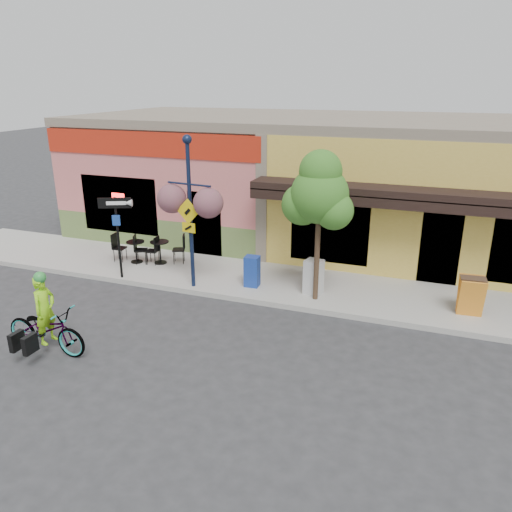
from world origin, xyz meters
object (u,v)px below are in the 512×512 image
(newspaper_box_grey, at_px, (314,277))
(street_tree, at_px, (318,227))
(building, at_px, (322,178))
(cyclist_rider, at_px, (46,320))
(lamp_post, at_px, (190,214))
(bicycle, at_px, (46,329))
(newspaper_box_blue, at_px, (252,271))
(one_way_sign, at_px, (118,238))

(newspaper_box_grey, height_order, street_tree, street_tree)
(building, distance_m, cyclist_rider, 11.55)
(cyclist_rider, height_order, lamp_post, lamp_post)
(bicycle, height_order, newspaper_box_blue, bicycle)
(building, relative_size, newspaper_box_blue, 20.41)
(lamp_post, relative_size, newspaper_box_grey, 4.37)
(bicycle, bearing_deg, building, -17.49)
(building, relative_size, street_tree, 4.50)
(lamp_post, bearing_deg, building, 78.66)
(newspaper_box_blue, bearing_deg, one_way_sign, -172.32)
(one_way_sign, distance_m, newspaper_box_blue, 4.05)
(cyclist_rider, xyz_separation_m, street_tree, (4.96, 4.50, 1.40))
(building, relative_size, bicycle, 8.84)
(building, distance_m, newspaper_box_blue, 6.37)
(cyclist_rider, distance_m, newspaper_box_blue, 5.64)
(newspaper_box_blue, relative_size, newspaper_box_grey, 0.91)
(one_way_sign, bearing_deg, newspaper_box_blue, -13.17)
(cyclist_rider, height_order, one_way_sign, one_way_sign)
(bicycle, distance_m, one_way_sign, 4.20)
(bicycle, relative_size, lamp_post, 0.48)
(newspaper_box_grey, bearing_deg, newspaper_box_blue, -165.12)
(bicycle, relative_size, one_way_sign, 0.84)
(one_way_sign, distance_m, newspaper_box_grey, 5.79)
(cyclist_rider, relative_size, lamp_post, 0.36)
(lamp_post, xyz_separation_m, one_way_sign, (-2.32, -0.14, -0.91))
(bicycle, bearing_deg, cyclist_rider, -88.95)
(cyclist_rider, bearing_deg, bicycle, 91.05)
(building, height_order, street_tree, building)
(building, xyz_separation_m, street_tree, (1.36, -6.38, -0.08))
(newspaper_box_blue, xyz_separation_m, street_tree, (1.92, -0.25, 1.58))
(lamp_post, relative_size, one_way_sign, 1.75)
(building, height_order, newspaper_box_grey, building)
(cyclist_rider, relative_size, newspaper_box_grey, 1.59)
(one_way_sign, height_order, newspaper_box_blue, one_way_sign)
(lamp_post, height_order, newspaper_box_blue, lamp_post)
(bicycle, height_order, one_way_sign, one_way_sign)
(lamp_post, bearing_deg, newspaper_box_grey, 17.24)
(building, bearing_deg, lamp_post, -107.74)
(newspaper_box_blue, height_order, newspaper_box_grey, newspaper_box_grey)
(building, bearing_deg, newspaper_box_blue, -95.21)
(cyclist_rider, bearing_deg, newspaper_box_grey, -43.94)
(one_way_sign, xyz_separation_m, street_tree, (5.83, 0.47, 0.80))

